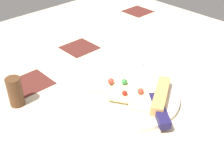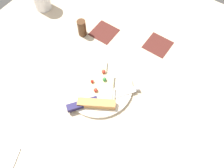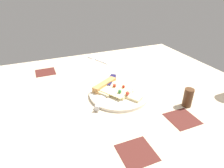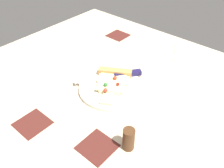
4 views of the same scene
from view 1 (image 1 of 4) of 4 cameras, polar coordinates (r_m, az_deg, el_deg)
name	(u,v)px [view 1 (image 1 of 4)]	position (r cm, az deg, el deg)	size (l,w,h in cm)	color
ground_plane	(113,91)	(70.92, 0.14, -1.44)	(110.50, 110.50, 3.00)	#C6B293
plate	(129,97)	(65.90, 3.27, -2.45)	(22.46, 22.46, 1.15)	silver
pizza_slice	(140,93)	(64.71, 5.47, -1.82)	(15.58, 18.95, 2.70)	beige
knife	(154,97)	(64.28, 8.11, -2.56)	(15.99, 20.52, 2.45)	silver
pepper_shaker	(15,92)	(65.89, -18.22, -1.42)	(3.19, 3.19, 6.68)	#4C2D19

